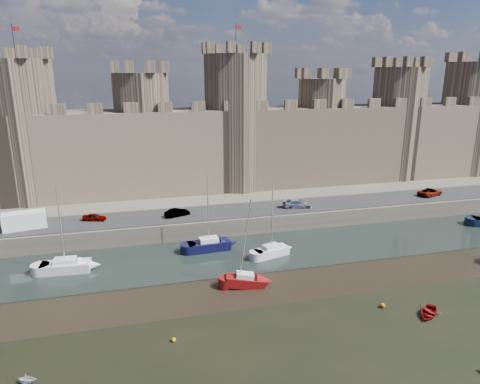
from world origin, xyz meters
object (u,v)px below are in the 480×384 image
(car_0, at_px, (94,217))
(sailboat_0, at_px, (66,266))
(car_2, at_px, (297,204))
(car_1, at_px, (177,213))
(car_3, at_px, (430,192))
(sailboat_2, at_px, (271,251))
(sailboat_1, at_px, (209,245))
(van, at_px, (25,221))
(sailboat_4, at_px, (245,280))

(car_0, distance_m, sailboat_0, 11.06)
(car_2, bearing_deg, sailboat_0, 114.35)
(sailboat_0, bearing_deg, car_2, 19.50)
(car_1, height_order, sailboat_0, sailboat_0)
(car_3, bearing_deg, sailboat_2, 91.60)
(car_2, distance_m, sailboat_0, 33.82)
(car_0, distance_m, car_2, 29.83)
(car_2, distance_m, sailboat_1, 16.83)
(car_0, height_order, sailboat_2, sailboat_2)
(car_0, height_order, van, van)
(van, bearing_deg, car_1, -11.24)
(car_0, distance_m, car_3, 53.96)
(car_1, xyz_separation_m, car_3, (42.49, 0.27, 0.06))
(sailboat_1, bearing_deg, sailboat_0, -177.03)
(sailboat_2, relative_size, sailboat_4, 0.97)
(van, bearing_deg, car_2, -11.98)
(car_0, relative_size, sailboat_2, 0.33)
(car_1, bearing_deg, sailboat_2, -156.37)
(car_1, relative_size, sailboat_1, 0.33)
(car_0, xyz_separation_m, sailboat_2, (22.05, -12.20, -2.26))
(sailboat_0, height_order, sailboat_2, sailboat_0)
(car_0, distance_m, sailboat_2, 25.30)
(car_1, height_order, sailboat_1, sailboat_1)
(car_0, bearing_deg, sailboat_0, -178.28)
(sailboat_4, bearing_deg, sailboat_0, 166.44)
(car_2, bearing_deg, sailboat_4, 152.28)
(car_2, bearing_deg, car_1, 97.36)
(car_2, relative_size, sailboat_2, 0.46)
(car_0, distance_m, sailboat_1, 17.08)
(van, bearing_deg, car_0, -4.72)
(sailboat_4, bearing_deg, van, 154.86)
(sailboat_0, bearing_deg, car_3, 13.69)
(car_1, height_order, sailboat_4, sailboat_4)
(car_3, height_order, sailboat_2, sailboat_2)
(car_3, bearing_deg, sailboat_0, 81.57)
(van, xyz_separation_m, sailboat_2, (30.75, -11.18, -2.87))
(car_3, distance_m, sailboat_4, 41.51)
(car_2, distance_m, sailboat_4, 22.03)
(car_2, xyz_separation_m, sailboat_4, (-13.01, -17.61, -2.42))
(sailboat_0, bearing_deg, sailboat_4, -19.76)
(sailboat_0, bearing_deg, sailboat_2, -0.09)
(car_0, distance_m, car_1, 11.50)
(sailboat_4, bearing_deg, sailboat_2, 62.37)
(car_0, distance_m, sailboat_4, 25.47)
(car_0, bearing_deg, car_3, -74.60)
(sailboat_1, height_order, sailboat_2, sailboat_1)
(car_0, relative_size, car_1, 0.89)
(van, distance_m, sailboat_4, 31.33)
(sailboat_4, bearing_deg, car_0, 141.52)
(van, height_order, sailboat_2, sailboat_2)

